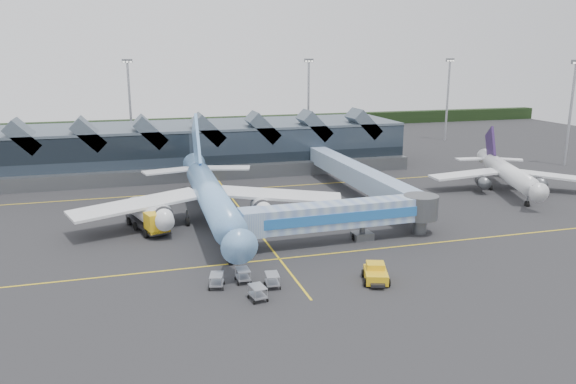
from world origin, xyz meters
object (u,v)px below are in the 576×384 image
object	(u,v)px
jet_bridge	(354,214)
fuel_truck	(146,214)
pushback_tug	(376,274)
main_airliner	(210,195)
regional_jet	(507,172)

from	to	relation	value
jet_bridge	fuel_truck	size ratio (longest dim) A/B	2.44
jet_bridge	pushback_tug	xyz separation A→B (m)	(-3.02, -13.28, -2.70)
jet_bridge	main_airliner	bearing A→B (deg)	140.77
regional_jet	pushback_tug	size ratio (longest dim) A/B	6.21
main_airliner	jet_bridge	world-z (taller)	main_airliner
main_airliner	pushback_tug	bearing A→B (deg)	-61.27
main_airliner	jet_bridge	distance (m)	21.01
regional_jet	fuel_truck	size ratio (longest dim) A/B	2.63
fuel_truck	jet_bridge	bearing A→B (deg)	-43.16
main_airliner	jet_bridge	bearing A→B (deg)	-36.41
pushback_tug	jet_bridge	bearing A→B (deg)	95.93
regional_jet	fuel_truck	world-z (taller)	regional_jet
jet_bridge	pushback_tug	world-z (taller)	jet_bridge
main_airliner	fuel_truck	size ratio (longest dim) A/B	4.04
main_airliner	fuel_truck	world-z (taller)	main_airliner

